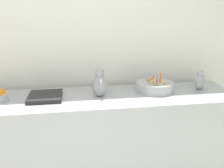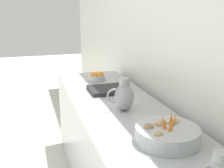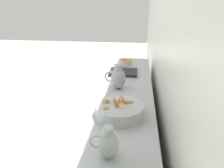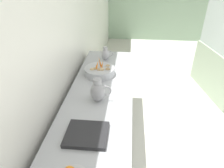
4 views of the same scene
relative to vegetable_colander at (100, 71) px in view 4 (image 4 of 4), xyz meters
name	(u,v)px [view 4 (image 4 of 4)]	position (x,y,z in m)	size (l,w,h in m)	color
tile_wall_left	(62,25)	(-0.39, -0.04, 0.57)	(0.10, 8.63, 3.00)	white
prep_counter	(100,131)	(0.06, -0.54, -0.49)	(0.70, 2.66, 0.88)	#ADAFB5
vegetable_colander	(100,71)	(0.00, 0.00, 0.00)	(0.37, 0.37, 0.22)	#ADAFB5
metal_pitcher_tall	(98,91)	(0.07, -0.56, 0.06)	(0.21, 0.15, 0.25)	#939399
metal_pitcher_short	(106,54)	(0.02, 0.47, 0.04)	(0.16, 0.12, 0.20)	#A3A3A8
counter_sink_basin	(87,134)	(0.05, -1.06, -0.03)	(0.34, 0.30, 0.04)	#232326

